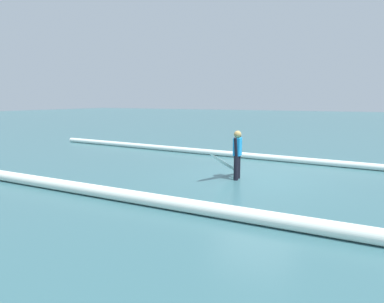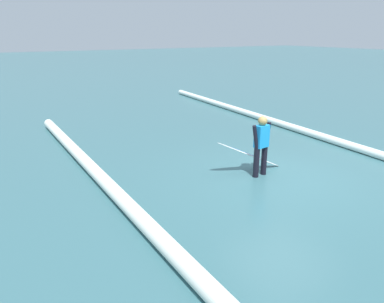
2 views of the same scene
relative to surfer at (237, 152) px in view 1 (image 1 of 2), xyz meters
The scene contains 5 objects.
ground_plane 1.05m from the surfer, 129.01° to the right, with size 130.67×130.67×0.00m, color #37666E.
surfer is the anchor object (origin of this frame).
surfboard 0.52m from the surfer, ahead, with size 0.44×1.88×0.91m.
wave_crest_foreground 3.81m from the surfer, 104.08° to the right, with size 0.24×0.24×25.22m, color white.
wave_crest_midground 3.82m from the surfer, 113.16° to the left, with size 0.30×0.30×18.19m, color white.
Camera 1 is at (-3.27, 10.26, 2.40)m, focal length 32.66 mm.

